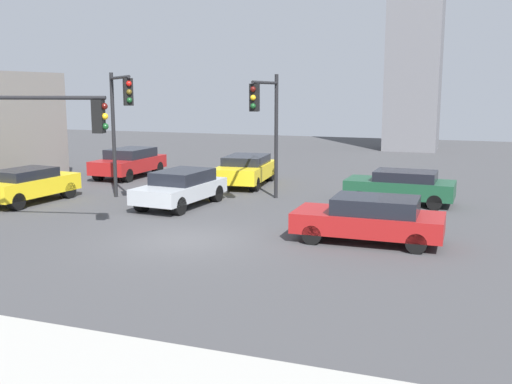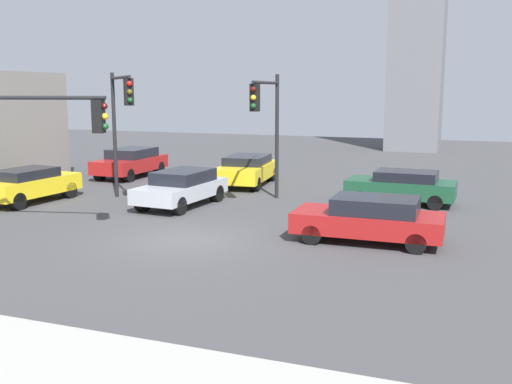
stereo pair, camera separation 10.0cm
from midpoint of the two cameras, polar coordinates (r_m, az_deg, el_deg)
ground_plane at (r=18.76m, az=-6.98°, el=-4.59°), size 82.56×82.56×0.00m
traffic_light_0 at (r=24.50m, az=-13.06°, el=7.72°), size 2.81×3.01×5.35m
traffic_light_1 at (r=23.57m, az=0.87°, el=7.59°), size 0.61×4.00×5.27m
traffic_light_2 at (r=19.37m, az=-20.59°, el=5.49°), size 4.46×1.25×4.75m
car_0 at (r=25.01m, az=13.65°, el=0.56°), size 4.37×2.02×1.37m
car_1 at (r=18.52m, az=10.75°, el=-2.51°), size 4.53×2.01×1.42m
car_2 at (r=29.05m, az=-1.11°, el=2.19°), size 2.59×4.85×1.44m
car_3 at (r=26.26m, az=-21.13°, el=0.70°), size 2.10×4.36×1.43m
car_4 at (r=23.99m, az=-7.34°, el=0.46°), size 2.28×4.52×1.44m
car_5 at (r=32.42m, az=-12.17°, el=2.84°), size 2.06×4.57×1.52m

